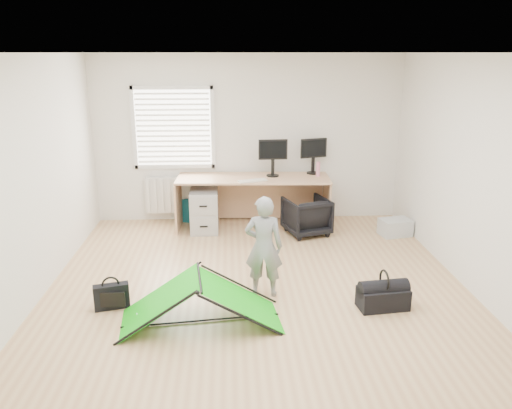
{
  "coord_description": "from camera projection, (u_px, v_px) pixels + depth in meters",
  "views": [
    {
      "loc": [
        -0.31,
        -5.33,
        2.7
      ],
      "look_at": [
        0.0,
        0.4,
        0.95
      ],
      "focal_mm": 35.0,
      "sensor_mm": 36.0,
      "label": 1
    }
  ],
  "objects": [
    {
      "name": "ground",
      "position": [
        258.0,
        291.0,
        5.9
      ],
      "size": [
        5.5,
        5.5,
        0.0
      ],
      "primitive_type": "plane",
      "color": "tan",
      "rests_on": "ground"
    },
    {
      "name": "back_wall",
      "position": [
        248.0,
        139.0,
        8.13
      ],
      "size": [
        5.0,
        0.02,
        2.7
      ],
      "primitive_type": "cube",
      "color": "silver",
      "rests_on": "ground"
    },
    {
      "name": "window",
      "position": [
        173.0,
        128.0,
        7.97
      ],
      "size": [
        1.2,
        0.06,
        1.2
      ],
      "primitive_type": "cube",
      "color": "silver",
      "rests_on": "back_wall"
    },
    {
      "name": "radiator",
      "position": [
        176.0,
        195.0,
        8.25
      ],
      "size": [
        1.0,
        0.12,
        0.6
      ],
      "primitive_type": "cube",
      "color": "silver",
      "rests_on": "back_wall"
    },
    {
      "name": "desk",
      "position": [
        253.0,
        202.0,
        7.98
      ],
      "size": [
        2.43,
        0.87,
        0.82
      ],
      "primitive_type": "cube",
      "rotation": [
        0.0,
        0.0,
        -0.05
      ],
      "color": "tan",
      "rests_on": "ground"
    },
    {
      "name": "filing_cabinet",
      "position": [
        204.0,
        210.0,
        7.82
      ],
      "size": [
        0.43,
        0.57,
        0.66
      ],
      "primitive_type": "cube",
      "rotation": [
        0.0,
        0.0,
        0.01
      ],
      "color": "#A7AAAD",
      "rests_on": "ground"
    },
    {
      "name": "monitor_left",
      "position": [
        273.0,
        163.0,
        7.87
      ],
      "size": [
        0.46,
        0.12,
        0.43
      ],
      "primitive_type": "cube",
      "rotation": [
        0.0,
        0.0,
        0.06
      ],
      "color": "black",
      "rests_on": "desk"
    },
    {
      "name": "monitor_right",
      "position": [
        313.0,
        161.0,
        8.05
      ],
      "size": [
        0.45,
        0.22,
        0.42
      ],
      "primitive_type": "cube",
      "rotation": [
        0.0,
        0.0,
        0.28
      ],
      "color": "black",
      "rests_on": "desk"
    },
    {
      "name": "keyboard",
      "position": [
        253.0,
        181.0,
        7.61
      ],
      "size": [
        0.46,
        0.29,
        0.02
      ],
      "primitive_type": "cube",
      "rotation": [
        0.0,
        0.0,
        0.33
      ],
      "color": "beige",
      "rests_on": "desk"
    },
    {
      "name": "thermos",
      "position": [
        318.0,
        169.0,
        7.9
      ],
      "size": [
        0.08,
        0.08,
        0.23
      ],
      "primitive_type": "cylinder",
      "rotation": [
        0.0,
        0.0,
        -0.23
      ],
      "color": "#D0748E",
      "rests_on": "desk"
    },
    {
      "name": "office_chair",
      "position": [
        306.0,
        216.0,
        7.69
      ],
      "size": [
        0.78,
        0.79,
        0.58
      ],
      "primitive_type": "imported",
      "rotation": [
        0.0,
        0.0,
        3.45
      ],
      "color": "black",
      "rests_on": "ground"
    },
    {
      "name": "person",
      "position": [
        264.0,
        247.0,
        5.65
      ],
      "size": [
        0.47,
        0.34,
        1.19
      ],
      "primitive_type": "imported",
      "rotation": [
        0.0,
        0.0,
        3.01
      ],
      "color": "gray",
      "rests_on": "ground"
    },
    {
      "name": "kite",
      "position": [
        200.0,
        300.0,
        5.15
      ],
      "size": [
        1.72,
        0.91,
        0.51
      ],
      "primitive_type": null,
      "rotation": [
        0.0,
        0.0,
        0.11
      ],
      "color": "#15B911",
      "rests_on": "ground"
    },
    {
      "name": "storage_crate",
      "position": [
        395.0,
        227.0,
        7.67
      ],
      "size": [
        0.51,
        0.4,
        0.25
      ],
      "primitive_type": "cube",
      "rotation": [
        0.0,
        0.0,
        0.21
      ],
      "color": "#B4BABD",
      "rests_on": "ground"
    },
    {
      "name": "tote_bag",
      "position": [
        186.0,
        210.0,
        8.29
      ],
      "size": [
        0.36,
        0.26,
        0.39
      ],
      "primitive_type": "cube",
      "rotation": [
        0.0,
        0.0,
        -0.38
      ],
      "color": "teal",
      "rests_on": "ground"
    },
    {
      "name": "laptop_bag",
      "position": [
        112.0,
        296.0,
        5.46
      ],
      "size": [
        0.39,
        0.21,
        0.28
      ],
      "primitive_type": "cube",
      "rotation": [
        0.0,
        0.0,
        0.26
      ],
      "color": "black",
      "rests_on": "ground"
    },
    {
      "name": "white_box",
      "position": [
        143.0,
        319.0,
        5.17
      ],
      "size": [
        0.13,
        0.13,
        0.1
      ],
      "primitive_type": "cube",
      "rotation": [
        0.0,
        0.0,
        0.32
      ],
      "color": "silver",
      "rests_on": "ground"
    },
    {
      "name": "duffel_bag",
      "position": [
        383.0,
        298.0,
        5.47
      ],
      "size": [
        0.57,
        0.34,
        0.24
      ],
      "primitive_type": "cube",
      "rotation": [
        0.0,
        0.0,
        0.12
      ],
      "color": "black",
      "rests_on": "ground"
    }
  ]
}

